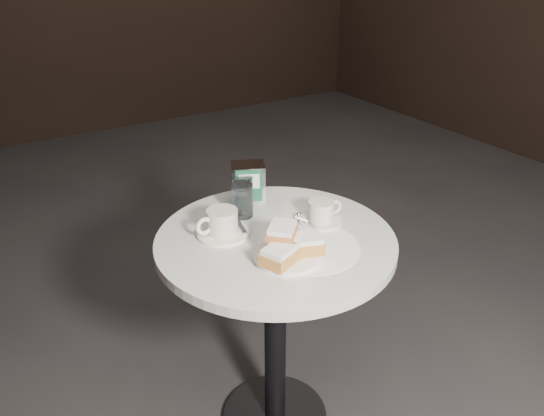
{
  "coord_description": "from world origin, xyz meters",
  "views": [
    {
      "loc": [
        -0.71,
        -1.13,
        1.52
      ],
      "look_at": [
        0.0,
        0.02,
        0.83
      ],
      "focal_mm": 35.0,
      "sensor_mm": 36.0,
      "label": 1
    }
  ],
  "objects_px": {
    "coffee_cup_left": "(222,224)",
    "cafe_table": "(275,293)",
    "beignet_plate": "(289,248)",
    "water_glass_right": "(243,194)",
    "coffee_cup_right": "(321,213)",
    "water_glass_left": "(242,201)",
    "napkin_dispenser": "(248,182)"
  },
  "relations": [
    {
      "from": "coffee_cup_left",
      "to": "cafe_table",
      "type": "bearing_deg",
      "value": -38.54
    },
    {
      "from": "beignet_plate",
      "to": "water_glass_right",
      "type": "distance_m",
      "value": 0.33
    },
    {
      "from": "coffee_cup_right",
      "to": "water_glass_left",
      "type": "xyz_separation_m",
      "value": [
        -0.18,
        0.16,
        0.02
      ]
    },
    {
      "from": "cafe_table",
      "to": "coffee_cup_left",
      "type": "xyz_separation_m",
      "value": [
        -0.13,
        0.09,
        0.23
      ]
    },
    {
      "from": "water_glass_right",
      "to": "napkin_dispenser",
      "type": "relative_size",
      "value": 0.8
    },
    {
      "from": "water_glass_left",
      "to": "water_glass_right",
      "type": "xyz_separation_m",
      "value": [
        0.02,
        0.04,
        -0.0
      ]
    },
    {
      "from": "cafe_table",
      "to": "coffee_cup_left",
      "type": "bearing_deg",
      "value": 143.77
    },
    {
      "from": "coffee_cup_right",
      "to": "napkin_dispenser",
      "type": "bearing_deg",
      "value": 119.11
    },
    {
      "from": "coffee_cup_right",
      "to": "beignet_plate",
      "type": "bearing_deg",
      "value": -142.75
    },
    {
      "from": "beignet_plate",
      "to": "water_glass_left",
      "type": "height_order",
      "value": "water_glass_left"
    },
    {
      "from": "water_glass_right",
      "to": "napkin_dispenser",
      "type": "distance_m",
      "value": 0.07
    },
    {
      "from": "water_glass_left",
      "to": "water_glass_right",
      "type": "bearing_deg",
      "value": 59.07
    },
    {
      "from": "beignet_plate",
      "to": "napkin_dispenser",
      "type": "height_order",
      "value": "napkin_dispenser"
    },
    {
      "from": "beignet_plate",
      "to": "water_glass_right",
      "type": "bearing_deg",
      "value": 82.95
    },
    {
      "from": "water_glass_right",
      "to": "beignet_plate",
      "type": "bearing_deg",
      "value": -97.05
    },
    {
      "from": "beignet_plate",
      "to": "water_glass_right",
      "type": "relative_size",
      "value": 1.93
    },
    {
      "from": "coffee_cup_right",
      "to": "cafe_table",
      "type": "bearing_deg",
      "value": -172.61
    },
    {
      "from": "coffee_cup_right",
      "to": "water_glass_left",
      "type": "relative_size",
      "value": 1.37
    },
    {
      "from": "water_glass_right",
      "to": "napkin_dispenser",
      "type": "bearing_deg",
      "value": 46.88
    },
    {
      "from": "napkin_dispenser",
      "to": "beignet_plate",
      "type": "bearing_deg",
      "value": -78.42
    },
    {
      "from": "water_glass_left",
      "to": "water_glass_right",
      "type": "distance_m",
      "value": 0.05
    },
    {
      "from": "cafe_table",
      "to": "water_glass_right",
      "type": "relative_size",
      "value": 7.04
    },
    {
      "from": "beignet_plate",
      "to": "water_glass_right",
      "type": "xyz_separation_m",
      "value": [
        0.04,
        0.32,
        0.02
      ]
    },
    {
      "from": "beignet_plate",
      "to": "water_glass_left",
      "type": "distance_m",
      "value": 0.28
    },
    {
      "from": "beignet_plate",
      "to": "coffee_cup_right",
      "type": "relative_size",
      "value": 1.4
    },
    {
      "from": "coffee_cup_left",
      "to": "water_glass_left",
      "type": "distance_m",
      "value": 0.13
    },
    {
      "from": "water_glass_right",
      "to": "water_glass_left",
      "type": "bearing_deg",
      "value": -120.93
    },
    {
      "from": "napkin_dispenser",
      "to": "water_glass_left",
      "type": "bearing_deg",
      "value": -103.43
    },
    {
      "from": "cafe_table",
      "to": "water_glass_right",
      "type": "distance_m",
      "value": 0.32
    },
    {
      "from": "coffee_cup_left",
      "to": "coffee_cup_right",
      "type": "bearing_deg",
      "value": -18.98
    },
    {
      "from": "beignet_plate",
      "to": "napkin_dispenser",
      "type": "xyz_separation_m",
      "value": [
        0.09,
        0.38,
        0.03
      ]
    },
    {
      "from": "cafe_table",
      "to": "beignet_plate",
      "type": "relative_size",
      "value": 3.64
    }
  ]
}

